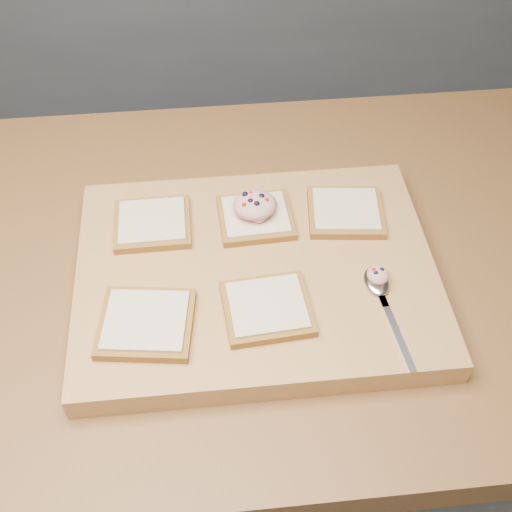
{
  "coord_description": "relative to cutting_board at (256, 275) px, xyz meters",
  "views": [
    {
      "loc": [
        0.07,
        -0.67,
        1.67
      ],
      "look_at": [
        0.13,
        -0.06,
        0.96
      ],
      "focal_mm": 45.0,
      "sensor_mm": 36.0,
      "label": 1
    }
  ],
  "objects": [
    {
      "name": "bread_far_right",
      "position": [
        0.15,
        0.09,
        0.03
      ],
      "size": [
        0.13,
        0.12,
        0.02
      ],
      "color": "brown",
      "rests_on": "cutting_board"
    },
    {
      "name": "bread_near_center",
      "position": [
        0.01,
        -0.09,
        0.03
      ],
      "size": [
        0.13,
        0.12,
        0.02
      ],
      "color": "brown",
      "rests_on": "cutting_board"
    },
    {
      "name": "spoon_salad",
      "position": [
        0.17,
        -0.05,
        0.04
      ],
      "size": [
        0.03,
        0.03,
        0.02
      ],
      "color": "tan",
      "rests_on": "spoon"
    },
    {
      "name": "bread_near_left",
      "position": [
        -0.16,
        -0.09,
        0.03
      ],
      "size": [
        0.14,
        0.13,
        0.02
      ],
      "color": "brown",
      "rests_on": "cutting_board"
    },
    {
      "name": "spoon",
      "position": [
        0.17,
        -0.06,
        0.03
      ],
      "size": [
        0.04,
        0.18,
        0.01
      ],
      "color": "silver",
      "rests_on": "cutting_board"
    },
    {
      "name": "cutting_board",
      "position": [
        0.0,
        0.0,
        0.0
      ],
      "size": [
        0.53,
        0.4,
        0.04
      ],
      "primitive_type": "cube",
      "color": "tan",
      "rests_on": "island_counter"
    },
    {
      "name": "island_counter",
      "position": [
        -0.13,
        0.06,
        -0.47
      ],
      "size": [
        2.0,
        0.8,
        0.9
      ],
      "color": "slate",
      "rests_on": "ground"
    },
    {
      "name": "bread_far_left",
      "position": [
        -0.15,
        0.1,
        0.03
      ],
      "size": [
        0.12,
        0.11,
        0.02
      ],
      "color": "brown",
      "rests_on": "cutting_board"
    },
    {
      "name": "ground",
      "position": [
        -0.13,
        0.06,
        -0.92
      ],
      "size": [
        4.0,
        4.0,
        0.0
      ],
      "primitive_type": "plane",
      "color": "#515459",
      "rests_on": "ground"
    },
    {
      "name": "back_counter",
      "position": [
        -0.13,
        1.49,
        -0.45
      ],
      "size": [
        3.6,
        0.62,
        0.94
      ],
      "color": "slate",
      "rests_on": "ground"
    },
    {
      "name": "tuna_salad_dollop",
      "position": [
        0.01,
        0.1,
        0.05
      ],
      "size": [
        0.07,
        0.06,
        0.03
      ],
      "color": "tan",
      "rests_on": "bread_far_center"
    },
    {
      "name": "bread_far_center",
      "position": [
        0.01,
        0.09,
        0.03
      ],
      "size": [
        0.12,
        0.11,
        0.02
      ],
      "color": "brown",
      "rests_on": "cutting_board"
    }
  ]
}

